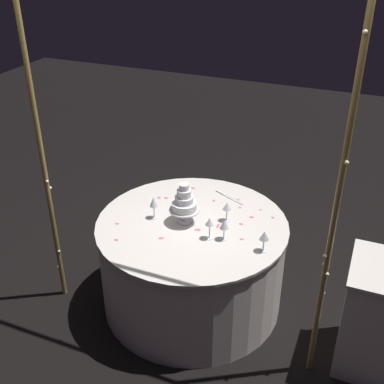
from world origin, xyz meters
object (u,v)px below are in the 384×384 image
at_px(wine_glass_0, 224,225).
at_px(wine_glass_2, 264,236).
at_px(decorative_arch, 171,132).
at_px(cake_knife, 228,196).
at_px(main_table, 192,263).
at_px(wine_glass_3, 154,203).
at_px(wine_glass_4, 210,223).
at_px(tiered_cake, 184,203).
at_px(side_table, 383,318).
at_px(wine_glass_1, 227,207).

distance_m(wine_glass_0, wine_glass_2, 0.29).
bearing_deg(decorative_arch, cake_knife, -98.87).
height_order(main_table, wine_glass_2, wine_glass_2).
height_order(wine_glass_3, wine_glass_4, wine_glass_3).
height_order(decorative_arch, tiered_cake, decorative_arch).
height_order(wine_glass_0, wine_glass_2, wine_glass_0).
bearing_deg(wine_glass_2, wine_glass_0, -5.58).
bearing_deg(wine_glass_2, main_table, -13.30).
distance_m(wine_glass_4, cake_knife, 0.61).
relative_size(side_table, wine_glass_4, 4.84).
xyz_separation_m(tiered_cake, cake_knife, (-0.18, -0.47, -0.16)).
height_order(decorative_arch, wine_glass_3, decorative_arch).
bearing_deg(decorative_arch, main_table, -90.16).
relative_size(decorative_arch, tiered_cake, 7.85).
bearing_deg(main_table, side_table, 175.98).
xyz_separation_m(main_table, cake_knife, (-0.12, -0.46, 0.37)).
height_order(decorative_arch, wine_glass_1, decorative_arch).
bearing_deg(side_table, wine_glass_1, -11.03).
distance_m(wine_glass_0, wine_glass_1, 0.24).
xyz_separation_m(decorative_arch, wine_glass_3, (0.29, -0.28, -0.71)).
distance_m(wine_glass_2, cake_knife, 0.75).
bearing_deg(decorative_arch, tiered_cake, -79.76).
relative_size(main_table, wine_glass_4, 8.61).
height_order(main_table, wine_glass_3, wine_glass_3).
bearing_deg(wine_glass_3, wine_glass_4, 168.79).
height_order(decorative_arch, main_table, decorative_arch).
bearing_deg(decorative_arch, wine_glass_3, -44.49).
xyz_separation_m(wine_glass_0, wine_glass_4, (0.10, 0.03, 0.01)).
bearing_deg(wine_glass_0, wine_glass_3, -6.79).
height_order(main_table, wine_glass_0, wine_glass_0).
relative_size(decorative_arch, wine_glass_1, 16.32).
distance_m(decorative_arch, wine_glass_3, 0.81).
distance_m(wine_glass_1, wine_glass_2, 0.44).
bearing_deg(cake_knife, wine_glass_4, 96.14).
bearing_deg(tiered_cake, wine_glass_3, 7.70).
bearing_deg(wine_glass_4, cake_knife, -83.86).
distance_m(main_table, tiered_cake, 0.53).
bearing_deg(side_table, cake_knife, -23.75).
bearing_deg(wine_glass_1, cake_knife, -73.02).
relative_size(wine_glass_0, wine_glass_3, 0.94).
relative_size(main_table, side_table, 1.78).
bearing_deg(wine_glass_0, cake_knife, -74.18).
distance_m(wine_glass_3, cake_knife, 0.66).
height_order(tiered_cake, wine_glass_3, tiered_cake).
bearing_deg(wine_glass_4, wine_glass_0, -165.07).
bearing_deg(side_table, wine_glass_2, 2.57).
bearing_deg(wine_glass_0, main_table, -20.72).
height_order(wine_glass_4, cake_knife, wine_glass_4).
xyz_separation_m(wine_glass_4, cake_knife, (0.06, -0.59, -0.12)).
xyz_separation_m(wine_glass_0, wine_glass_3, (0.57, -0.07, 0.01)).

